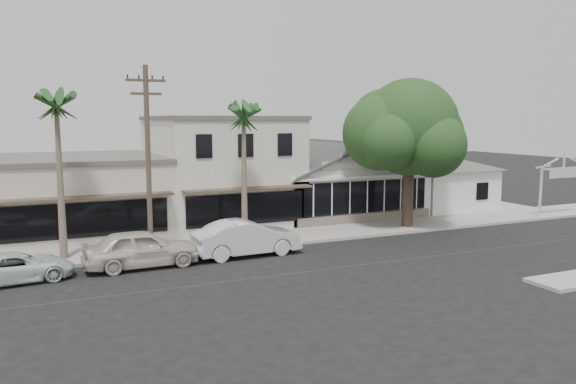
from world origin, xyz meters
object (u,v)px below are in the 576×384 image
car_1 (246,238)px  car_0 (142,248)px  arch_sign (564,170)px  shade_tree (406,130)px  car_2 (17,267)px  utility_pole (148,157)px

car_1 → car_0: bearing=89.8°
arch_sign → shade_tree: (-11.95, 1.26, 2.74)m
arch_sign → car_1: 23.24m
car_2 → car_0: bearing=-94.1°
shade_tree → car_0: bearing=-170.0°
utility_pole → car_1: 5.98m
car_0 → car_1: bearing=-90.0°
car_1 → shade_tree: 12.52m
utility_pole → car_2: size_ratio=2.07×
car_2 → utility_pole: bearing=-80.0°
arch_sign → utility_pole: 27.45m
arch_sign → car_0: (-28.08, -1.58, -2.30)m
utility_pole → car_0: bearing=-114.8°
car_0 → car_2: bearing=91.2°
car_0 → car_2: size_ratio=1.16×
utility_pole → shade_tree: (15.45, 1.36, 1.11)m
arch_sign → utility_pole: size_ratio=0.46×
car_1 → car_2: bearing=90.4°
utility_pole → car_1: (4.32, -1.33, -3.92)m
utility_pole → car_1: utility_pole is taller
utility_pole → car_0: utility_pole is taller
car_2 → car_1: bearing=-94.7°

